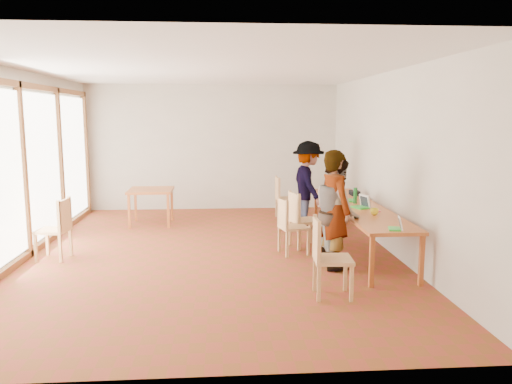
% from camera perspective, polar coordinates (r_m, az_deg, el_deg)
% --- Properties ---
extents(ground, '(8.00, 8.00, 0.00)m').
position_cam_1_polar(ground, '(8.42, -5.14, -6.94)').
color(ground, maroon).
rests_on(ground, ground).
extents(wall_back, '(6.00, 0.10, 3.00)m').
position_cam_1_polar(wall_back, '(12.13, -4.94, 5.08)').
color(wall_back, beige).
rests_on(wall_back, ground).
extents(wall_front, '(6.00, 0.10, 3.00)m').
position_cam_1_polar(wall_front, '(4.18, -6.30, -1.99)').
color(wall_front, beige).
rests_on(wall_front, ground).
extents(wall_right, '(0.10, 8.00, 3.00)m').
position_cam_1_polar(wall_right, '(8.62, 15.10, 3.31)').
color(wall_right, beige).
rests_on(wall_right, ground).
extents(window_wall, '(0.10, 8.00, 3.00)m').
position_cam_1_polar(window_wall, '(8.72, -25.15, 2.84)').
color(window_wall, white).
rests_on(window_wall, ground).
extents(ceiling, '(6.00, 8.00, 0.04)m').
position_cam_1_polar(ceiling, '(8.14, -5.44, 13.98)').
color(ceiling, white).
rests_on(ceiling, wall_back).
extents(communal_table, '(0.80, 4.00, 0.75)m').
position_cam_1_polar(communal_table, '(8.68, 11.54, -1.85)').
color(communal_table, '#BC5D29').
rests_on(communal_table, ground).
extents(side_table, '(0.90, 0.90, 0.75)m').
position_cam_1_polar(side_table, '(10.63, -11.92, -0.10)').
color(side_table, '#BC5D29').
rests_on(side_table, ground).
extents(chair_near, '(0.50, 0.50, 0.54)m').
position_cam_1_polar(chair_near, '(6.35, 7.86, -6.46)').
color(chair_near, '#E1AC70').
rests_on(chair_near, ground).
extents(chair_mid, '(0.52, 0.52, 0.49)m').
position_cam_1_polar(chair_mid, '(8.21, 3.71, -3.23)').
color(chair_mid, '#E1AC70').
rests_on(chair_mid, ground).
extents(chair_far, '(0.55, 0.55, 0.52)m').
position_cam_1_polar(chair_far, '(8.64, 4.99, -2.49)').
color(chair_far, '#E1AC70').
rests_on(chair_far, ground).
extents(chair_empty, '(0.46, 0.46, 0.50)m').
position_cam_1_polar(chair_empty, '(11.02, 2.97, -0.14)').
color(chair_empty, '#E1AC70').
rests_on(chair_empty, ground).
extents(chair_spare, '(0.51, 0.51, 0.52)m').
position_cam_1_polar(chair_spare, '(8.50, -21.62, -3.25)').
color(chair_spare, '#E1AC70').
rests_on(chair_spare, ground).
extents(person_near, '(0.61, 0.75, 1.78)m').
position_cam_1_polar(person_near, '(7.48, 9.02, -2.01)').
color(person_near, gray).
rests_on(person_near, ground).
extents(person_mid, '(0.68, 0.84, 1.66)m').
position_cam_1_polar(person_mid, '(7.60, 9.20, -2.30)').
color(person_mid, gray).
rests_on(person_mid, ground).
extents(person_far, '(0.80, 1.22, 1.77)m').
position_cam_1_polar(person_far, '(10.15, 5.97, 0.84)').
color(person_far, gray).
rests_on(person_far, ground).
extents(laptop_near, '(0.23, 0.25, 0.18)m').
position_cam_1_polar(laptop_near, '(6.99, 15.85, -3.77)').
color(laptop_near, green).
rests_on(laptop_near, communal_table).
extents(laptop_mid, '(0.31, 0.32, 0.22)m').
position_cam_1_polar(laptop_mid, '(8.46, 12.07, -1.39)').
color(laptop_mid, green).
rests_on(laptop_mid, communal_table).
extents(laptop_far, '(0.28, 0.31, 0.22)m').
position_cam_1_polar(laptop_far, '(9.09, 10.95, -0.66)').
color(laptop_far, green).
rests_on(laptop_far, communal_table).
extents(yellow_mug, '(0.14, 0.14, 0.10)m').
position_cam_1_polar(yellow_mug, '(7.93, 13.38, -2.19)').
color(yellow_mug, '#FDF327').
rests_on(yellow_mug, communal_table).
extents(green_bottle, '(0.07, 0.07, 0.28)m').
position_cam_1_polar(green_bottle, '(8.85, 11.27, -0.40)').
color(green_bottle, '#196425').
rests_on(green_bottle, communal_table).
extents(clear_glass, '(0.07, 0.07, 0.09)m').
position_cam_1_polar(clear_glass, '(8.94, 9.35, -0.87)').
color(clear_glass, silver).
rests_on(clear_glass, communal_table).
extents(condiment_cup, '(0.08, 0.08, 0.06)m').
position_cam_1_polar(condiment_cup, '(8.98, 9.25, -0.93)').
color(condiment_cup, white).
rests_on(condiment_cup, communal_table).
extents(pink_phone, '(0.05, 0.10, 0.01)m').
position_cam_1_polar(pink_phone, '(8.22, 13.81, -2.12)').
color(pink_phone, '#EA4058').
rests_on(pink_phone, communal_table).
extents(black_pouch, '(0.16, 0.26, 0.09)m').
position_cam_1_polar(black_pouch, '(9.78, 11.20, -0.11)').
color(black_pouch, black).
rests_on(black_pouch, communal_table).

